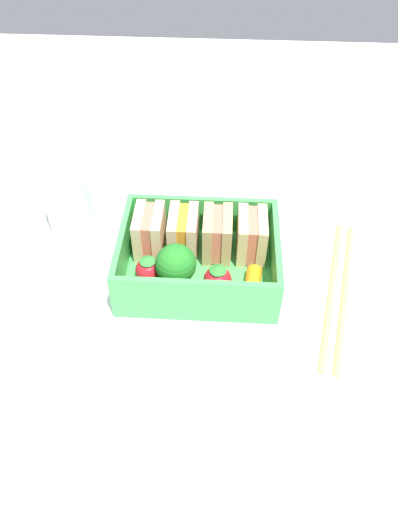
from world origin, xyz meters
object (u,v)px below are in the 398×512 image
Objects in this scene: sandwich_center at (217,234)px; sandwich_center_right at (252,236)px; folded_napkin at (162,424)px; strawberry_far_left at (148,270)px; carrot_stick_far_left at (253,284)px; sandwich_center_left at (183,233)px; sandwich_left at (150,232)px; drinking_glass at (72,203)px; chopstick_pair at (338,290)px; strawberry_left at (218,279)px; broccoli_floret at (176,265)px.

sandwich_center_right is at bearing 0.00° from sandwich_center.
strawberry_far_left is at bearing 100.89° from folded_napkin.
folded_napkin is at bearing -118.12° from carrot_stick_far_left.
sandwich_center_left is at bearing 89.10° from folded_napkin.
sandwich_center_right is at bearing 0.00° from sandwich_left.
drinking_glass reaches higher than sandwich_center.
strawberry_far_left is (-3.15, -4.51, -0.93)cm from sandwich_center_left.
drinking_glass reaches higher than folded_napkin.
sandwich_center_left is 0.24× the size of chopstick_pair.
sandwich_center is 19.97cm from folded_napkin.
sandwich_center_left is (3.55, 0.00, 0.00)cm from sandwich_left.
sandwich_center is at bearing 125.58° from carrot_stick_far_left.
carrot_stick_far_left is 9.08cm from chopstick_pair.
carrot_stick_far_left is at bearing -3.68° from strawberry_far_left.
chopstick_pair is at bearing -14.17° from sandwich_center_left.
strawberry_far_left is 0.86× the size of carrot_stick_far_left.
drinking_glass is at bearing 164.50° from chopstick_pair.
carrot_stick_far_left is at bearing 3.94° from strawberry_left.
sandwich_center_right reaches higher than folded_napkin.
sandwich_center_left is 6.65cm from strawberry_left.
sandwich_left is 9.92cm from drinking_glass.
sandwich_left reaches higher than strawberry_far_left.
strawberry_left is (4.06, -0.22, -1.57)cm from broccoli_floret.
sandwich_center is at bearing -13.56° from drinking_glass.
sandwich_center reaches higher than strawberry_left.
broccoli_floret is (3.25, -5.19, 0.70)cm from sandwich_left.
broccoli_floret is (-3.84, -5.19, 0.70)cm from sandwich_center.
strawberry_far_left reaches higher than carrot_stick_far_left.
sandwich_center_right is 0.31× the size of folded_napkin.
chopstick_pair is (12.34, 1.35, -2.37)cm from strawberry_left.
strawberry_far_left is 0.43× the size of drinking_glass.
strawberry_far_left is at bearing -41.51° from drinking_glass.
drinking_glass is at bearing 166.44° from sandwich_center.
sandwich_left and sandwich_center have the same top height.
strawberry_left is at bearing -121.52° from sandwich_center_right.
chopstick_pair is (16.11, -4.07, -3.24)cm from sandwich_center_left.
drinking_glass is (-9.11, 3.91, 0.24)cm from sandwich_left.
carrot_stick_far_left is at bearing 0.14° from broccoli_floret.
chopstick_pair is at bearing 1.31° from strawberry_far_left.
folded_napkin is (12.36, -23.22, -3.63)cm from drinking_glass.
sandwich_center_right is 6.41cm from strawberry_left.
broccoli_floret reaches higher than carrot_stick_far_left.
strawberry_far_left is 0.96× the size of strawberry_left.
sandwich_left is 10.64cm from sandwich_center_right.
carrot_stick_far_left is 21.96cm from drinking_glass.
folded_napkin is (-0.01, -14.11, -4.09)cm from broccoli_floret.
sandwich_left is 0.92× the size of broccoli_floret.
sandwich_center_right reaches higher than carrot_stick_far_left.
sandwich_left is 6.17cm from broccoli_floret.
sandwich_center_right is at bearing 35.12° from broccoli_floret.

